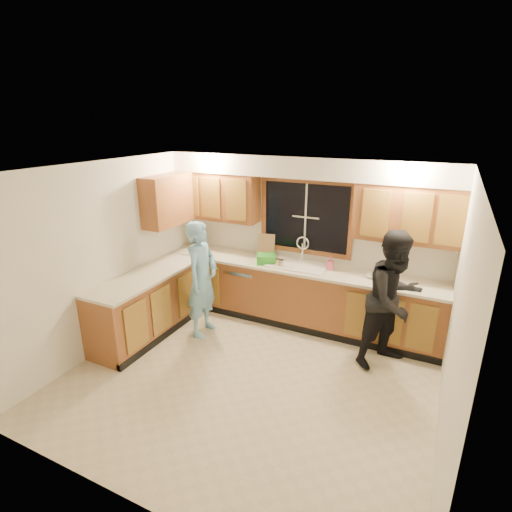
{
  "coord_description": "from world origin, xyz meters",
  "views": [
    {
      "loc": [
        1.87,
        -3.65,
        2.99
      ],
      "look_at": [
        -0.22,
        0.65,
        1.34
      ],
      "focal_mm": 28.0,
      "sensor_mm": 36.0,
      "label": 1
    }
  ],
  "objects_px": {
    "sink": "(297,269)",
    "knife_block": "(200,242)",
    "dishwasher": "(247,288)",
    "dish_crate": "(266,259)",
    "bowl": "(374,276)",
    "soap_bottle": "(330,263)",
    "stove": "(120,322)",
    "man": "(202,279)",
    "woman": "(394,300)"
  },
  "relations": [
    {
      "from": "sink",
      "to": "stove",
      "type": "bearing_deg",
      "value": -134.61
    },
    {
      "from": "woman",
      "to": "soap_bottle",
      "type": "xyz_separation_m",
      "value": [
        -0.97,
        0.58,
        0.14
      ]
    },
    {
      "from": "stove",
      "to": "bowl",
      "type": "relative_size",
      "value": 4.62
    },
    {
      "from": "sink",
      "to": "knife_block",
      "type": "xyz_separation_m",
      "value": [
        -1.75,
        0.06,
        0.17
      ]
    },
    {
      "from": "dishwasher",
      "to": "knife_block",
      "type": "distance_m",
      "value": 1.1
    },
    {
      "from": "man",
      "to": "soap_bottle",
      "type": "distance_m",
      "value": 1.85
    },
    {
      "from": "dish_crate",
      "to": "soap_bottle",
      "type": "height_order",
      "value": "soap_bottle"
    },
    {
      "from": "stove",
      "to": "bowl",
      "type": "bearing_deg",
      "value": 32.27
    },
    {
      "from": "stove",
      "to": "dish_crate",
      "type": "bearing_deg",
      "value": 52.7
    },
    {
      "from": "sink",
      "to": "stove",
      "type": "distance_m",
      "value": 2.6
    },
    {
      "from": "sink",
      "to": "dishwasher",
      "type": "xyz_separation_m",
      "value": [
        -0.85,
        -0.01,
        -0.45
      ]
    },
    {
      "from": "sink",
      "to": "dish_crate",
      "type": "xyz_separation_m",
      "value": [
        -0.47,
        -0.08,
        0.12
      ]
    },
    {
      "from": "dish_crate",
      "to": "knife_block",
      "type": "bearing_deg",
      "value": 173.84
    },
    {
      "from": "dishwasher",
      "to": "soap_bottle",
      "type": "bearing_deg",
      "value": 3.34
    },
    {
      "from": "bowl",
      "to": "sink",
      "type": "bearing_deg",
      "value": -179.45
    },
    {
      "from": "dishwasher",
      "to": "bowl",
      "type": "height_order",
      "value": "bowl"
    },
    {
      "from": "dishwasher",
      "to": "man",
      "type": "height_order",
      "value": "man"
    },
    {
      "from": "stove",
      "to": "man",
      "type": "xyz_separation_m",
      "value": [
        0.7,
        0.93,
        0.39
      ]
    },
    {
      "from": "sink",
      "to": "bowl",
      "type": "bearing_deg",
      "value": 0.55
    },
    {
      "from": "dishwasher",
      "to": "sink",
      "type": "bearing_deg",
      "value": 0.99
    },
    {
      "from": "dishwasher",
      "to": "woman",
      "type": "xyz_separation_m",
      "value": [
        2.3,
        -0.5,
        0.47
      ]
    },
    {
      "from": "man",
      "to": "dishwasher",
      "type": "bearing_deg",
      "value": -18.63
    },
    {
      "from": "dishwasher",
      "to": "dish_crate",
      "type": "bearing_deg",
      "value": -10.22
    },
    {
      "from": "dish_crate",
      "to": "bowl",
      "type": "bearing_deg",
      "value": 3.38
    },
    {
      "from": "sink",
      "to": "woman",
      "type": "relative_size",
      "value": 0.49
    },
    {
      "from": "soap_bottle",
      "to": "dish_crate",
      "type": "bearing_deg",
      "value": -171.3
    },
    {
      "from": "stove",
      "to": "bowl",
      "type": "xyz_separation_m",
      "value": [
        2.91,
        1.84,
        0.49
      ]
    },
    {
      "from": "dish_crate",
      "to": "bowl",
      "type": "relative_size",
      "value": 1.43
    },
    {
      "from": "sink",
      "to": "knife_block",
      "type": "relative_size",
      "value": 3.73
    },
    {
      "from": "woman",
      "to": "bowl",
      "type": "xyz_separation_m",
      "value": [
        -0.34,
        0.52,
        0.06
      ]
    },
    {
      "from": "woman",
      "to": "soap_bottle",
      "type": "height_order",
      "value": "woman"
    },
    {
      "from": "man",
      "to": "dish_crate",
      "type": "height_order",
      "value": "man"
    },
    {
      "from": "knife_block",
      "to": "stove",
      "type": "bearing_deg",
      "value": -100.71
    },
    {
      "from": "stove",
      "to": "soap_bottle",
      "type": "relative_size",
      "value": 4.63
    },
    {
      "from": "stove",
      "to": "bowl",
      "type": "distance_m",
      "value": 3.47
    },
    {
      "from": "dish_crate",
      "to": "dishwasher",
      "type": "bearing_deg",
      "value": 169.78
    },
    {
      "from": "stove",
      "to": "knife_block",
      "type": "xyz_separation_m",
      "value": [
        0.05,
        1.88,
        0.59
      ]
    },
    {
      "from": "knife_block",
      "to": "woman",
      "type": "bearing_deg",
      "value": -19.3
    },
    {
      "from": "dishwasher",
      "to": "dish_crate",
      "type": "relative_size",
      "value": 2.94
    },
    {
      "from": "sink",
      "to": "knife_block",
      "type": "height_order",
      "value": "sink"
    },
    {
      "from": "dishwasher",
      "to": "soap_bottle",
      "type": "distance_m",
      "value": 1.46
    },
    {
      "from": "man",
      "to": "stove",
      "type": "bearing_deg",
      "value": 140.05
    },
    {
      "from": "sink",
      "to": "dishwasher",
      "type": "relative_size",
      "value": 1.05
    },
    {
      "from": "knife_block",
      "to": "soap_bottle",
      "type": "height_order",
      "value": "knife_block"
    },
    {
      "from": "sink",
      "to": "soap_bottle",
      "type": "relative_size",
      "value": 4.42
    },
    {
      "from": "knife_block",
      "to": "dish_crate",
      "type": "height_order",
      "value": "knife_block"
    },
    {
      "from": "dishwasher",
      "to": "stove",
      "type": "height_order",
      "value": "stove"
    },
    {
      "from": "stove",
      "to": "dish_crate",
      "type": "height_order",
      "value": "dish_crate"
    },
    {
      "from": "dishwasher",
      "to": "knife_block",
      "type": "bearing_deg",
      "value": 175.56
    },
    {
      "from": "soap_bottle",
      "to": "man",
      "type": "bearing_deg",
      "value": -148.62
    }
  ]
}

